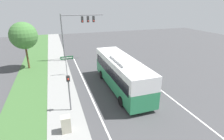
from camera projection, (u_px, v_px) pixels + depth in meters
The scene contains 11 objects.
ground_plane at pixel (131, 98), 16.69m from camera, with size 80.00×80.00×0.00m, color #424244.
sidewalk at pixel (65, 109), 14.81m from camera, with size 2.80×80.00×0.12m.
grass_verge at pixel (23, 117), 13.85m from camera, with size 3.60×80.00×0.10m.
lane_divider_near at pixel (95, 104), 15.61m from camera, with size 0.14×30.00×0.01m.
lane_divider_far at pixel (164, 92), 17.77m from camera, with size 0.14×30.00×0.01m.
bus at pixel (121, 72), 17.91m from camera, with size 2.74×10.38×3.50m.
signal_gantry at pixel (76, 27), 25.93m from camera, with size 6.34×0.41×7.08m.
pedestrian_signal at pixel (69, 88), 13.90m from camera, with size 0.28×0.34×3.20m.
street_sign at pixel (67, 62), 21.14m from camera, with size 1.53×0.08×2.56m.
utility_cabinet at pixel (66, 124), 11.97m from camera, with size 0.64×0.57×1.20m.
roadside_tree at pixel (24, 36), 22.48m from camera, with size 3.48×3.48×6.19m.
Camera 1 is at (-6.46, -13.24, 8.49)m, focal length 28.00 mm.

